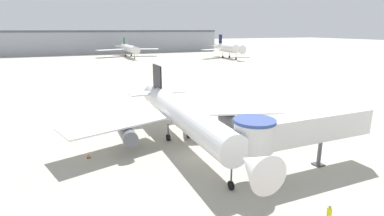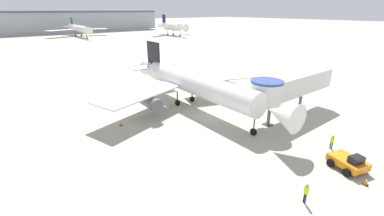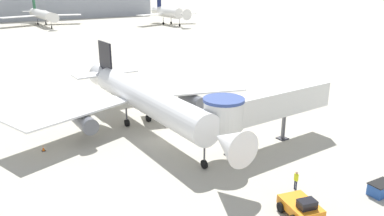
# 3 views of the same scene
# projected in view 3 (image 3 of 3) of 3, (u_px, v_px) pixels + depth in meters

# --- Properties ---
(ground_plane) EXTENTS (800.00, 800.00, 0.00)m
(ground_plane) POSITION_uv_depth(u_px,v_px,m) (160.00, 141.00, 42.52)
(ground_plane) COLOR #A8A393
(main_airplane) EXTENTS (30.91, 32.75, 9.19)m
(main_airplane) POSITION_uv_depth(u_px,v_px,m) (145.00, 99.00, 44.70)
(main_airplane) COLOR white
(main_airplane) RESTS_ON ground_plane
(jet_bridge) EXTENTS (16.89, 4.09, 6.41)m
(jet_bridge) POSITION_uv_depth(u_px,v_px,m) (261.00, 106.00, 39.54)
(jet_bridge) COLOR silver
(jet_bridge) RESTS_ON ground_plane
(pushback_tug_orange) EXTENTS (3.17, 3.70, 1.74)m
(pushback_tug_orange) POSITION_uv_depth(u_px,v_px,m) (301.00, 207.00, 28.54)
(pushback_tug_orange) COLOR orange
(pushback_tug_orange) RESTS_ON ground_plane
(service_container_blue) EXTENTS (2.27, 1.47, 1.10)m
(service_container_blue) POSITION_uv_depth(u_px,v_px,m) (381.00, 189.00, 31.53)
(service_container_blue) COLOR #234C9E
(service_container_blue) RESTS_ON ground_plane
(traffic_cone_port_wing) EXTENTS (0.40, 0.40, 0.67)m
(traffic_cone_port_wing) POSITION_uv_depth(u_px,v_px,m) (43.00, 148.00, 39.82)
(traffic_cone_port_wing) COLOR black
(traffic_cone_port_wing) RESTS_ON ground_plane
(traffic_cone_starboard_wing) EXTENTS (0.37, 0.37, 0.61)m
(traffic_cone_starboard_wing) POSITION_uv_depth(u_px,v_px,m) (230.00, 113.00, 50.88)
(traffic_cone_starboard_wing) COLOR black
(traffic_cone_starboard_wing) RESTS_ON ground_plane
(ground_crew_marshaller) EXTENTS (0.22, 0.33, 1.71)m
(ground_crew_marshaller) POSITION_uv_depth(u_px,v_px,m) (296.00, 179.00, 32.19)
(ground_crew_marshaller) COLOR #1E2338
(ground_crew_marshaller) RESTS_ON ground_plane
(background_jet_navy_tail) EXTENTS (28.69, 28.25, 11.91)m
(background_jet_navy_tail) POSITION_uv_depth(u_px,v_px,m) (169.00, 12.00, 161.80)
(background_jet_navy_tail) COLOR white
(background_jet_navy_tail) RESTS_ON ground_plane
(background_jet_green_tail) EXTENTS (35.11, 37.24, 10.26)m
(background_jet_green_tail) POSITION_uv_depth(u_px,v_px,m) (42.00, 15.00, 158.89)
(background_jet_green_tail) COLOR white
(background_jet_green_tail) RESTS_ON ground_plane
(terminal_building) EXTENTS (138.35, 28.48, 14.11)m
(terminal_building) POSITION_uv_depth(u_px,v_px,m) (14.00, 5.00, 185.99)
(terminal_building) COLOR #999EA8
(terminal_building) RESTS_ON ground_plane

